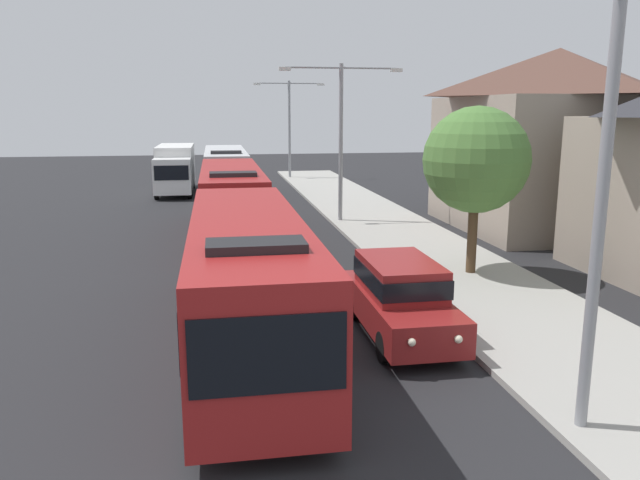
{
  "coord_description": "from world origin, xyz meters",
  "views": [
    {
      "loc": [
        -1.96,
        -0.3,
        5.44
      ],
      "look_at": [
        1.03,
        17.25,
        1.71
      ],
      "focal_mm": 34.51,
      "sensor_mm": 36.0,
      "label": 1
    }
  ],
  "objects_px": {
    "box_truck_oncoming": "(176,167)",
    "streetlamp_mid": "(341,125)",
    "bus_second_in_line": "(232,200)",
    "streetlamp_far": "(289,118)",
    "bus_lead": "(248,275)",
    "streetlamp_near": "(607,145)",
    "white_suv": "(400,295)",
    "bus_middle": "(226,171)",
    "roadside_tree": "(476,160)"
  },
  "relations": [
    {
      "from": "box_truck_oncoming",
      "to": "streetlamp_mid",
      "type": "height_order",
      "value": "streetlamp_mid"
    },
    {
      "from": "streetlamp_mid",
      "to": "bus_second_in_line",
      "type": "bearing_deg",
      "value": -151.73
    },
    {
      "from": "bus_second_in_line",
      "to": "streetlamp_far",
      "type": "bearing_deg",
      "value": 77.12
    },
    {
      "from": "streetlamp_far",
      "to": "bus_lead",
      "type": "bearing_deg",
      "value": -98.47
    },
    {
      "from": "bus_second_in_line",
      "to": "streetlamp_far",
      "type": "height_order",
      "value": "streetlamp_far"
    },
    {
      "from": "box_truck_oncoming",
      "to": "streetlamp_near",
      "type": "bearing_deg",
      "value": -75.67
    },
    {
      "from": "bus_second_in_line",
      "to": "streetlamp_far",
      "type": "distance_m",
      "value": 24.42
    },
    {
      "from": "white_suv",
      "to": "box_truck_oncoming",
      "type": "height_order",
      "value": "box_truck_oncoming"
    },
    {
      "from": "streetlamp_mid",
      "to": "streetlamp_far",
      "type": "bearing_deg",
      "value": 90.0
    },
    {
      "from": "bus_lead",
      "to": "streetlamp_near",
      "type": "bearing_deg",
      "value": -43.58
    },
    {
      "from": "streetlamp_near",
      "to": "streetlamp_mid",
      "type": "xyz_separation_m",
      "value": [
        0.0,
        20.7,
        -0.11
      ]
    },
    {
      "from": "bus_second_in_line",
      "to": "box_truck_oncoming",
      "type": "bearing_deg",
      "value": 101.48
    },
    {
      "from": "bus_middle",
      "to": "roadside_tree",
      "type": "bearing_deg",
      "value": -69.65
    },
    {
      "from": "bus_second_in_line",
      "to": "streetlamp_near",
      "type": "distance_m",
      "value": 18.87
    },
    {
      "from": "streetlamp_near",
      "to": "bus_lead",
      "type": "bearing_deg",
      "value": 136.42
    },
    {
      "from": "bus_second_in_line",
      "to": "roadside_tree",
      "type": "bearing_deg",
      "value": -45.29
    },
    {
      "from": "streetlamp_mid",
      "to": "white_suv",
      "type": "bearing_deg",
      "value": -96.21
    },
    {
      "from": "box_truck_oncoming",
      "to": "streetlamp_far",
      "type": "xyz_separation_m",
      "value": [
        8.7,
        7.34,
        3.17
      ]
    },
    {
      "from": "white_suv",
      "to": "bus_middle",
      "type": "bearing_deg",
      "value": 98.19
    },
    {
      "from": "roadside_tree",
      "to": "box_truck_oncoming",
      "type": "bearing_deg",
      "value": 114.58
    },
    {
      "from": "roadside_tree",
      "to": "white_suv",
      "type": "bearing_deg",
      "value": -128.78
    },
    {
      "from": "bus_lead",
      "to": "roadside_tree",
      "type": "bearing_deg",
      "value": 32.49
    },
    {
      "from": "box_truck_oncoming",
      "to": "streetlamp_near",
      "type": "xyz_separation_m",
      "value": [
        8.7,
        -34.06,
        3.21
      ]
    },
    {
      "from": "white_suv",
      "to": "box_truck_oncoming",
      "type": "relative_size",
      "value": 0.59
    },
    {
      "from": "bus_middle",
      "to": "streetlamp_near",
      "type": "height_order",
      "value": "streetlamp_near"
    },
    {
      "from": "white_suv",
      "to": "streetlamp_far",
      "type": "xyz_separation_m",
      "value": [
        1.7,
        36.33,
        3.85
      ]
    },
    {
      "from": "bus_second_in_line",
      "to": "white_suv",
      "type": "xyz_separation_m",
      "value": [
        3.7,
        -12.73,
        -0.66
      ]
    },
    {
      "from": "bus_lead",
      "to": "roadside_tree",
      "type": "height_order",
      "value": "roadside_tree"
    },
    {
      "from": "box_truck_oncoming",
      "to": "streetlamp_near",
      "type": "height_order",
      "value": "streetlamp_near"
    },
    {
      "from": "roadside_tree",
      "to": "streetlamp_far",
      "type": "bearing_deg",
      "value": 94.17
    },
    {
      "from": "bus_second_in_line",
      "to": "white_suv",
      "type": "height_order",
      "value": "bus_second_in_line"
    },
    {
      "from": "bus_lead",
      "to": "streetlamp_near",
      "type": "distance_m",
      "value": 8.12
    },
    {
      "from": "white_suv",
      "to": "bus_lead",
      "type": "bearing_deg",
      "value": 178.94
    },
    {
      "from": "bus_second_in_line",
      "to": "white_suv",
      "type": "bearing_deg",
      "value": -73.8
    },
    {
      "from": "streetlamp_mid",
      "to": "streetlamp_far",
      "type": "distance_m",
      "value": 20.7
    },
    {
      "from": "bus_lead",
      "to": "bus_middle",
      "type": "height_order",
      "value": "same"
    },
    {
      "from": "white_suv",
      "to": "roadside_tree",
      "type": "xyz_separation_m",
      "value": [
        3.99,
        4.96,
        2.85
      ]
    },
    {
      "from": "bus_lead",
      "to": "streetlamp_far",
      "type": "height_order",
      "value": "streetlamp_far"
    },
    {
      "from": "bus_second_in_line",
      "to": "box_truck_oncoming",
      "type": "xyz_separation_m",
      "value": [
        -3.3,
        16.26,
        0.02
      ]
    },
    {
      "from": "bus_lead",
      "to": "bus_middle",
      "type": "bearing_deg",
      "value": 90.0
    },
    {
      "from": "bus_lead",
      "to": "bus_second_in_line",
      "type": "bearing_deg",
      "value": 90.0
    },
    {
      "from": "bus_second_in_line",
      "to": "streetlamp_mid",
      "type": "relative_size",
      "value": 1.49
    },
    {
      "from": "bus_middle",
      "to": "box_truck_oncoming",
      "type": "bearing_deg",
      "value": 135.01
    },
    {
      "from": "bus_second_in_line",
      "to": "bus_middle",
      "type": "height_order",
      "value": "same"
    },
    {
      "from": "streetlamp_near",
      "to": "streetlamp_mid",
      "type": "bearing_deg",
      "value": 90.0
    },
    {
      "from": "box_truck_oncoming",
      "to": "streetlamp_mid",
      "type": "bearing_deg",
      "value": -56.93
    },
    {
      "from": "white_suv",
      "to": "streetlamp_mid",
      "type": "relative_size",
      "value": 0.65
    },
    {
      "from": "bus_second_in_line",
      "to": "bus_middle",
      "type": "xyz_separation_m",
      "value": [
        0.0,
        12.96,
        0.0
      ]
    },
    {
      "from": "box_truck_oncoming",
      "to": "streetlamp_far",
      "type": "relative_size",
      "value": 1.08
    },
    {
      "from": "streetlamp_near",
      "to": "streetlamp_far",
      "type": "xyz_separation_m",
      "value": [
        0.0,
        41.39,
        -0.03
      ]
    }
  ]
}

